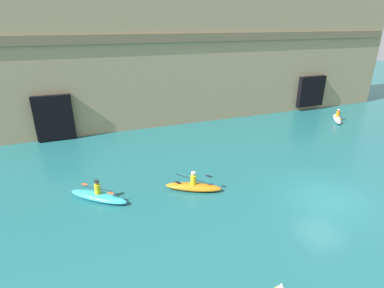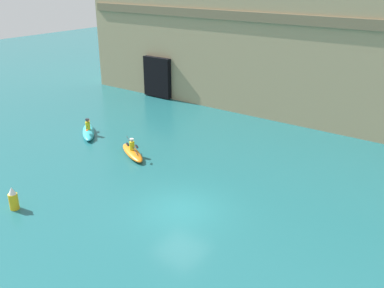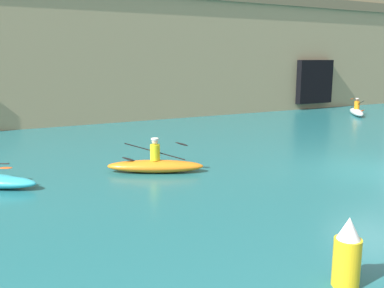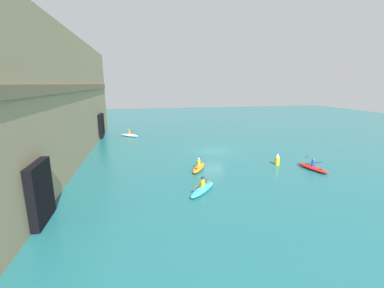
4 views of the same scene
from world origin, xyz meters
TOP-DOWN VIEW (x-y plane):
  - ground_plane at (0.00, 0.00)m, footprint 120.00×120.00m
  - cliff_bluff at (-0.78, 17.75)m, footprint 42.66×5.91m
  - kayak_white at (11.40, 10.64)m, footprint 2.56×2.98m
  - kayak_cyan at (-11.79, 4.31)m, footprint 3.23×2.91m
  - kayak_orange at (-6.57, 3.42)m, footprint 3.23×2.23m

SIDE VIEW (x-z plane):
  - ground_plane at x=0.00m, z-range 0.00..0.00m
  - kayak_cyan at x=-11.79m, z-range -0.36..0.84m
  - kayak_orange at x=-6.57m, z-range -0.34..0.83m
  - kayak_white at x=11.40m, z-range -0.32..0.84m
  - cliff_bluff at x=-0.78m, z-range -0.02..13.17m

